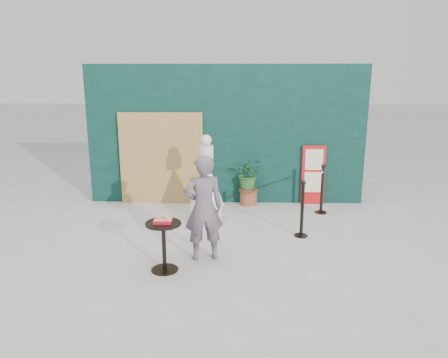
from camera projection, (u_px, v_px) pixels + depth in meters
ground at (222, 260)px, 6.83m from camera, size 60.00×60.00×0.00m
back_wall at (226, 135)px, 9.51m from camera, size 6.00×0.30×3.00m
bamboo_fence at (161, 159)px, 9.46m from camera, size 1.80×0.08×2.00m
woman at (203, 208)px, 6.68m from camera, size 0.68×0.52×1.67m
menu_board at (313, 175)px, 9.49m from camera, size 0.50×0.07×1.30m
statue at (207, 186)px, 8.43m from camera, size 0.66×0.66×1.70m
cafe_table at (164, 239)px, 6.36m from camera, size 0.52×0.52×0.75m
food_basket at (163, 220)px, 6.29m from camera, size 0.26×0.19×0.11m
planter at (249, 178)px, 9.45m from camera, size 0.61×0.53×1.04m
stanchion_barrier at (313, 199)px, 8.29m from camera, size 0.84×1.54×1.03m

